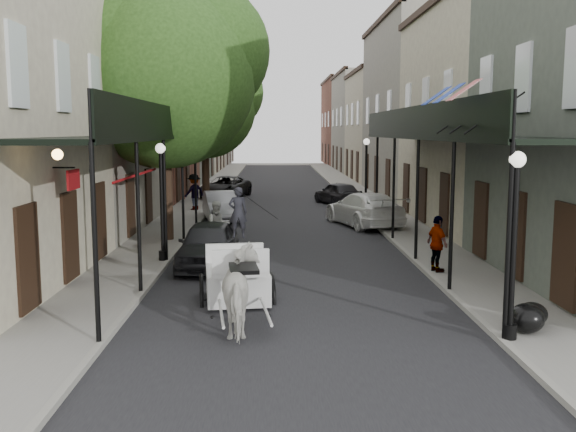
{
  "coord_description": "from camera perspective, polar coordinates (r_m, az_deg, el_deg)",
  "views": [
    {
      "loc": [
        -0.57,
        -14.18,
        4.21
      ],
      "look_at": [
        -0.13,
        5.44,
        1.6
      ],
      "focal_mm": 40.0,
      "sensor_mm": 36.0,
      "label": 1
    }
  ],
  "objects": [
    {
      "name": "ground",
      "position": [
        14.81,
        0.98,
        -8.95
      ],
      "size": [
        140.0,
        140.0,
        0.0
      ],
      "primitive_type": "plane",
      "color": "gray",
      "rests_on": "ground"
    },
    {
      "name": "road",
      "position": [
        34.44,
        -0.35,
        0.57
      ],
      "size": [
        8.0,
        90.0,
        0.01
      ],
      "primitive_type": "cube",
      "color": "black",
      "rests_on": "ground"
    },
    {
      "name": "sidewalk_left",
      "position": [
        34.72,
        -8.63,
        0.63
      ],
      "size": [
        2.2,
        90.0,
        0.12
      ],
      "primitive_type": "cube",
      "color": "gray",
      "rests_on": "ground"
    },
    {
      "name": "sidewalk_right",
      "position": [
        34.88,
        7.9,
        0.67
      ],
      "size": [
        2.2,
        90.0,
        0.12
      ],
      "primitive_type": "cube",
      "color": "gray",
      "rests_on": "ground"
    },
    {
      "name": "building_row_left",
      "position": [
        44.92,
        -11.74,
        8.75
      ],
      "size": [
        5.0,
        80.0,
        10.5
      ],
      "primitive_type": "cube",
      "color": "beige",
      "rests_on": "ground"
    },
    {
      "name": "building_row_right",
      "position": [
        45.14,
        10.54,
        8.78
      ],
      "size": [
        5.0,
        80.0,
        10.5
      ],
      "primitive_type": "cube",
      "color": "gray",
      "rests_on": "ground"
    },
    {
      "name": "gallery_left",
      "position": [
        21.58,
        -12.67,
        6.97
      ],
      "size": [
        2.2,
        18.05,
        4.88
      ],
      "color": "black",
      "rests_on": "sidewalk_left"
    },
    {
      "name": "gallery_right",
      "position": [
        21.83,
        13.01,
        6.97
      ],
      "size": [
        2.2,
        18.05,
        4.88
      ],
      "color": "black",
      "rests_on": "sidewalk_right"
    },
    {
      "name": "tree_near",
      "position": [
        24.73,
        -9.98,
        12.75
      ],
      "size": [
        7.31,
        6.8,
        9.63
      ],
      "color": "#382619",
      "rests_on": "sidewalk_left"
    },
    {
      "name": "tree_far",
      "position": [
        38.57,
        -6.87,
        9.94
      ],
      "size": [
        6.45,
        6.0,
        8.61
      ],
      "color": "#382619",
      "rests_on": "sidewalk_left"
    },
    {
      "name": "lamppost_right_near",
      "position": [
        13.23,
        19.42,
        -2.27
      ],
      "size": [
        0.32,
        0.32,
        3.71
      ],
      "color": "black",
      "rests_on": "sidewalk_right"
    },
    {
      "name": "lamppost_left",
      "position": [
        20.6,
        -11.16,
        1.41
      ],
      "size": [
        0.32,
        0.32,
        3.71
      ],
      "color": "black",
      "rests_on": "sidewalk_left"
    },
    {
      "name": "lamppost_right_far",
      "position": [
        32.59,
        6.95,
        3.72
      ],
      "size": [
        0.32,
        0.32,
        3.71
      ],
      "color": "black",
      "rests_on": "sidewalk_right"
    },
    {
      "name": "horse",
      "position": [
        13.61,
        -3.91,
        -6.61
      ],
      "size": [
        1.2,
        2.18,
        1.76
      ],
      "primitive_type": "imported",
      "rotation": [
        0.0,
        0.0,
        3.26
      ],
      "color": "silver",
      "rests_on": "ground"
    },
    {
      "name": "carriage",
      "position": [
        16.23,
        -4.66,
        -3.35
      ],
      "size": [
        2.0,
        2.76,
        2.95
      ],
      "rotation": [
        0.0,
        0.0,
        0.12
      ],
      "color": "black",
      "rests_on": "ground"
    },
    {
      "name": "pedestrian_walking",
      "position": [
        22.93,
        -6.24,
        -0.84
      ],
      "size": [
        1.01,
        0.89,
        1.74
      ],
      "primitive_type": "imported",
      "rotation": [
        0.0,
        0.0,
        0.32
      ],
      "color": "#B0B1A7",
      "rests_on": "ground"
    },
    {
      "name": "pedestrian_sidewalk_left",
      "position": [
        33.75,
        -8.35,
        2.13
      ],
      "size": [
        1.35,
        1.32,
        1.86
      ],
      "primitive_type": "imported",
      "rotation": [
        0.0,
        0.0,
        3.88
      ],
      "color": "gray",
      "rests_on": "sidewalk_left"
    },
    {
      "name": "pedestrian_sidewalk_right",
      "position": [
        19.18,
        13.13,
        -2.42
      ],
      "size": [
        0.68,
        1.05,
        1.65
      ],
      "primitive_type": "imported",
      "rotation": [
        0.0,
        0.0,
        1.88
      ],
      "color": "gray",
      "rests_on": "sidewalk_right"
    },
    {
      "name": "car_left_near",
      "position": [
        20.09,
        -7.08,
        -2.51
      ],
      "size": [
        1.83,
        4.24,
        1.42
      ],
      "primitive_type": "imported",
      "rotation": [
        0.0,
        0.0,
        -0.04
      ],
      "color": "black",
      "rests_on": "ground"
    },
    {
      "name": "car_left_mid",
      "position": [
        30.47,
        -5.99,
        0.89
      ],
      "size": [
        2.21,
        4.35,
        1.37
      ],
      "primitive_type": "imported",
      "rotation": [
        0.0,
        0.0,
        0.19
      ],
      "color": "#A8A8AE",
      "rests_on": "ground"
    },
    {
      "name": "car_left_far",
      "position": [
        40.83,
        -5.56,
        2.57
      ],
      "size": [
        3.37,
        5.24,
        1.34
      ],
      "primitive_type": "imported",
      "rotation": [
        0.0,
        0.0,
        -0.25
      ],
      "color": "black",
      "rests_on": "ground"
    },
    {
      "name": "car_right_near",
      "position": [
        28.68,
        6.8,
        0.61
      ],
      "size": [
        3.45,
        5.6,
        1.52
      ],
      "primitive_type": "imported",
      "rotation": [
        0.0,
        0.0,
        3.41
      ],
      "color": "white",
      "rests_on": "ground"
    },
    {
      "name": "car_right_far",
      "position": [
        36.92,
        4.47,
        2.05
      ],
      "size": [
        2.84,
        4.21,
        1.33
      ],
      "primitive_type": "imported",
      "rotation": [
        0.0,
        0.0,
        3.5
      ],
      "color": "black",
      "rests_on": "ground"
    },
    {
      "name": "trash_bags",
      "position": [
        14.3,
        20.62,
        -8.37
      ],
      "size": [
        0.97,
        1.12,
        0.61
      ],
      "color": "black",
      "rests_on": "sidewalk_right"
    }
  ]
}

